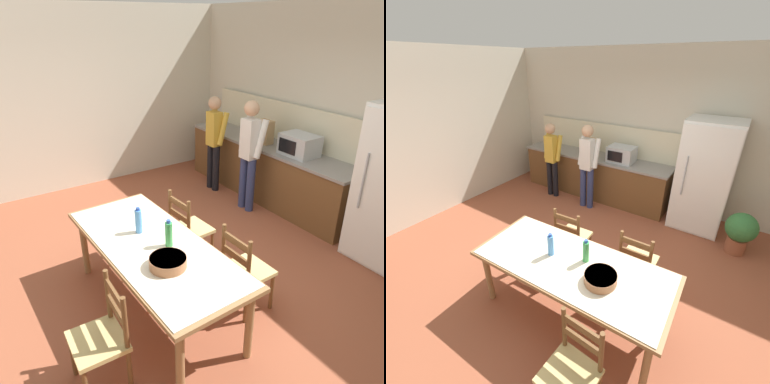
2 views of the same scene
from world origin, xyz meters
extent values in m
plane|color=brown|center=(0.00, 0.00, 0.00)|extent=(8.32, 8.32, 0.00)
cube|color=beige|center=(0.00, 2.66, 1.45)|extent=(6.52, 0.12, 2.90)
cube|color=beige|center=(-3.26, 0.00, 1.45)|extent=(0.12, 5.20, 2.90)
cube|color=brown|center=(-1.11, 2.23, 0.43)|extent=(3.18, 0.62, 0.85)
cube|color=gray|center=(-1.11, 2.23, 0.87)|extent=(3.22, 0.66, 0.04)
cube|color=#B7BCC1|center=(-1.83, 2.23, 0.88)|extent=(0.52, 0.38, 0.02)
cube|color=beige|center=(-1.11, 2.54, 1.19)|extent=(3.18, 0.03, 0.60)
cube|color=white|center=(1.01, 1.85, 0.93)|extent=(0.79, 0.02, 1.79)
cylinder|color=#A5AAB2|center=(0.76, 1.83, 1.03)|extent=(0.02, 0.02, 0.65)
cube|color=#B2B7BC|center=(-0.50, 2.21, 1.04)|extent=(0.50, 0.38, 0.30)
cube|color=black|center=(-0.55, 2.01, 1.04)|extent=(0.30, 0.01, 0.19)
cube|color=tan|center=(-1.19, 2.20, 1.07)|extent=(0.24, 0.16, 0.36)
cylinder|color=olive|center=(-0.73, -0.90, 0.36)|extent=(0.07, 0.07, 0.71)
cylinder|color=olive|center=(1.20, -0.84, 0.36)|extent=(0.07, 0.07, 0.71)
cylinder|color=olive|center=(-0.75, -0.21, 0.36)|extent=(0.07, 0.07, 0.71)
cylinder|color=olive|center=(1.18, -0.15, 0.36)|extent=(0.07, 0.07, 0.71)
cube|color=olive|center=(0.22, -0.53, 0.73)|extent=(2.16, 0.95, 0.04)
cube|color=beige|center=(0.22, -0.53, 0.76)|extent=(2.07, 0.91, 0.01)
cylinder|color=#4C8ED6|center=(-0.04, -0.53, 0.88)|extent=(0.07, 0.07, 0.24)
cylinder|color=#2D51B2|center=(-0.04, -0.53, 1.02)|extent=(0.04, 0.04, 0.03)
cylinder|color=green|center=(0.33, -0.41, 0.88)|extent=(0.07, 0.07, 0.24)
cylinder|color=#2D51B2|center=(0.33, -0.41, 1.02)|extent=(0.04, 0.04, 0.03)
cylinder|color=#9E6642|center=(0.60, -0.58, 0.81)|extent=(0.32, 0.32, 0.09)
cylinder|color=#9E6642|center=(0.60, -0.58, 0.84)|extent=(0.31, 0.31, 0.02)
cylinder|color=brown|center=(-0.11, 0.41, 0.21)|extent=(0.04, 0.04, 0.41)
cylinder|color=brown|center=(-0.47, 0.39, 0.21)|extent=(0.04, 0.04, 0.41)
cylinder|color=brown|center=(-0.09, 0.07, 0.21)|extent=(0.04, 0.04, 0.41)
cylinder|color=brown|center=(-0.45, 0.06, 0.21)|extent=(0.04, 0.04, 0.41)
cube|color=tan|center=(-0.28, 0.23, 0.43)|extent=(0.44, 0.42, 0.04)
cylinder|color=brown|center=(-0.09, 0.07, 0.68)|extent=(0.04, 0.04, 0.46)
cylinder|color=brown|center=(-0.45, 0.06, 0.68)|extent=(0.04, 0.04, 0.46)
cube|color=brown|center=(-0.27, 0.06, 0.81)|extent=(0.36, 0.04, 0.07)
cube|color=brown|center=(-0.27, 0.06, 0.66)|extent=(0.36, 0.04, 0.07)
cylinder|color=brown|center=(0.54, -1.45, 0.21)|extent=(0.04, 0.04, 0.41)
cylinder|color=brown|center=(0.55, -1.11, 0.21)|extent=(0.04, 0.04, 0.41)
cylinder|color=brown|center=(0.91, -1.12, 0.21)|extent=(0.04, 0.04, 0.41)
cube|color=tan|center=(0.73, -1.29, 0.43)|extent=(0.44, 0.42, 0.04)
cylinder|color=brown|center=(0.55, -1.11, 0.68)|extent=(0.04, 0.04, 0.46)
cylinder|color=brown|center=(0.91, -1.12, 0.68)|extent=(0.04, 0.04, 0.46)
cube|color=brown|center=(0.73, -1.12, 0.81)|extent=(0.36, 0.04, 0.07)
cube|color=brown|center=(0.73, -1.12, 0.66)|extent=(0.36, 0.04, 0.07)
cylinder|color=brown|center=(0.86, 0.44, 0.21)|extent=(0.04, 0.04, 0.41)
cylinder|color=brown|center=(0.50, 0.43, 0.21)|extent=(0.04, 0.04, 0.41)
cylinder|color=brown|center=(0.86, 0.10, 0.21)|extent=(0.04, 0.04, 0.41)
cylinder|color=brown|center=(0.50, 0.09, 0.21)|extent=(0.04, 0.04, 0.41)
cube|color=tan|center=(0.68, 0.26, 0.43)|extent=(0.43, 0.41, 0.04)
cylinder|color=brown|center=(0.86, 0.10, 0.68)|extent=(0.04, 0.04, 0.46)
cylinder|color=brown|center=(0.50, 0.09, 0.68)|extent=(0.04, 0.04, 0.46)
cube|color=brown|center=(0.68, 0.09, 0.81)|extent=(0.36, 0.03, 0.07)
cube|color=brown|center=(0.68, 0.09, 0.66)|extent=(0.36, 0.03, 0.07)
cylinder|color=black|center=(-1.90, 1.70, 0.39)|extent=(0.12, 0.12, 0.78)
cylinder|color=black|center=(-1.75, 1.70, 0.39)|extent=(0.12, 0.12, 0.78)
cube|color=gold|center=(-1.83, 1.70, 1.05)|extent=(0.22, 0.18, 0.55)
sphere|color=tan|center=(-1.83, 1.70, 1.46)|extent=(0.21, 0.21, 0.21)
cylinder|color=gold|center=(-1.98, 1.76, 1.07)|extent=(0.09, 0.21, 0.52)
cylinder|color=gold|center=(-1.68, 1.76, 1.07)|extent=(0.09, 0.21, 0.52)
cylinder|color=navy|center=(-1.04, 1.68, 0.41)|extent=(0.12, 0.12, 0.82)
cylinder|color=navy|center=(-0.87, 1.68, 0.41)|extent=(0.12, 0.12, 0.82)
cube|color=white|center=(-0.95, 1.68, 1.11)|extent=(0.23, 0.19, 0.58)
sphere|color=tan|center=(-0.95, 1.68, 1.54)|extent=(0.22, 0.22, 0.22)
cylinder|color=white|center=(-1.12, 1.75, 1.13)|extent=(0.09, 0.22, 0.55)
cylinder|color=white|center=(-0.79, 1.75, 1.13)|extent=(0.09, 0.22, 0.55)
camera|label=1|loc=(2.87, -1.85, 2.66)|focal=35.00mm
camera|label=2|loc=(1.41, -2.19, 2.65)|focal=24.00mm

